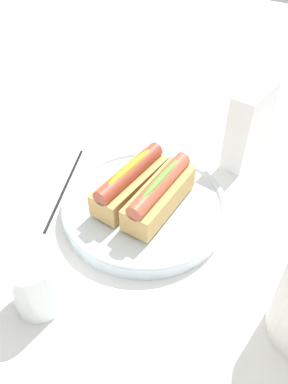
# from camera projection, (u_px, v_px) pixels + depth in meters

# --- Properties ---
(ground_plane) EXTENTS (2.40, 2.40, 0.00)m
(ground_plane) POSITION_uv_depth(u_px,v_px,m) (151.00, 216.00, 0.65)
(ground_plane) COLOR white
(serving_bowl) EXTENTS (0.27, 0.27, 0.03)m
(serving_bowl) POSITION_uv_depth(u_px,v_px,m) (144.00, 207.00, 0.64)
(serving_bowl) COLOR silver
(serving_bowl) RESTS_ON ground_plane
(hotdog_front) EXTENTS (0.15, 0.06, 0.06)m
(hotdog_front) POSITION_uv_depth(u_px,v_px,m) (129.00, 183.00, 0.62)
(hotdog_front) COLOR tan
(hotdog_front) RESTS_ON serving_bowl
(hotdog_back) EXTENTS (0.15, 0.05, 0.06)m
(hotdog_back) POSITION_uv_depth(u_px,v_px,m) (159.00, 194.00, 0.60)
(hotdog_back) COLOR tan
(hotdog_back) RESTS_ON serving_bowl
(water_glass) EXTENTS (0.07, 0.07, 0.09)m
(water_glass) POSITION_uv_depth(u_px,v_px,m) (37.00, 285.00, 0.50)
(water_glass) COLOR white
(water_glass) RESTS_ON ground_plane
(napkin_box) EXTENTS (0.11, 0.06, 0.15)m
(napkin_box) POSITION_uv_depth(u_px,v_px,m) (249.00, 126.00, 0.71)
(napkin_box) COLOR white
(napkin_box) RESTS_ON ground_plane
(chopstick_near) EXTENTS (0.21, 0.09, 0.01)m
(chopstick_near) POSITION_uv_depth(u_px,v_px,m) (65.00, 187.00, 0.70)
(chopstick_near) COLOR black
(chopstick_near) RESTS_ON ground_plane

